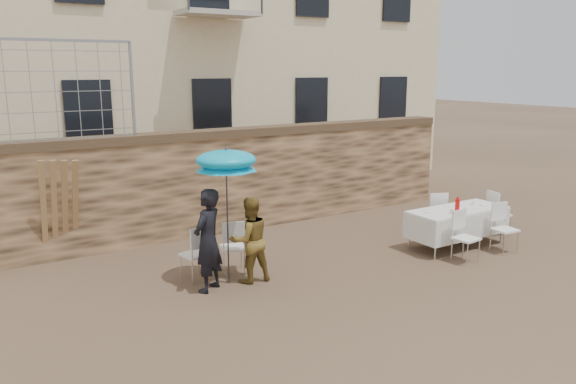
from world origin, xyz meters
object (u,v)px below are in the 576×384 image
table_chair_back (434,213)px  table_chair_side (499,213)px  couple_chair_left (195,253)px  umbrella (226,164)px  man_suit (208,240)px  table_chair_front_right (505,228)px  soda_bottle (457,205)px  couple_chair_right (233,246)px  woman_dress (250,240)px  table_chair_front_left (466,237)px  banquet_table (458,211)px

table_chair_back → table_chair_side: bearing=171.3°
couple_chair_left → umbrella: bearing=119.8°
table_chair_side → umbrella: bearing=98.3°
man_suit → table_chair_front_right: size_ratio=1.75×
man_suit → couple_chair_left: bearing=-124.7°
soda_bottle → table_chair_front_right: 1.02m
soda_bottle → table_chair_front_right: size_ratio=0.27×
umbrella → couple_chair_right: 1.63m
woman_dress → table_chair_front_right: size_ratio=1.52×
couple_chair_right → table_chair_side: bearing=-172.1°
man_suit → umbrella: 1.25m
couple_chair_right → table_chair_front_left: 4.28m
man_suit → table_chair_side: (6.58, -0.40, -0.36)m
man_suit → umbrella: size_ratio=0.79×
table_chair_front_right → table_chair_side: size_ratio=1.00×
umbrella → table_chair_back: (4.98, 0.20, -1.54)m
couple_chair_right → table_chair_front_right: size_ratio=1.00×
table_chair_front_right → man_suit: bearing=173.4°
soda_bottle → couple_chair_left: bearing=166.5°
man_suit → couple_chair_left: size_ratio=1.75×
soda_bottle → table_chair_back: soda_bottle is taller
table_chair_back → table_chair_side: 1.39m
couple_chair_right → table_chair_front_left: same height
umbrella → table_chair_side: bearing=-4.6°
woman_dress → soda_bottle: bearing=174.1°
man_suit → banquet_table: 5.21m
table_chair_front_right → table_chair_back: 1.58m
couple_chair_left → table_chair_side: bearing=160.0°
umbrella → table_chair_front_right: bearing=-14.3°
umbrella → table_chair_back: bearing=2.3°
table_chair_front_right → table_chair_side: 1.24m
banquet_table → table_chair_back: bearing=76.0°
couple_chair_right → table_chair_front_right: (4.98, -1.80, 0.00)m
umbrella → couple_chair_right: (0.30, 0.45, -1.54)m
man_suit → table_chair_front_left: size_ratio=1.75×
umbrella → couple_chair_left: umbrella is taller
umbrella → table_chair_side: 6.39m
table_chair_back → table_chair_front_left: bearing=84.3°
woman_dress → table_chair_front_left: bearing=164.8°
woman_dress → soda_bottle: woman_dress is taller
banquet_table → umbrella: bearing=172.9°
man_suit → banquet_table: size_ratio=0.80×
man_suit → couple_chair_right: 0.96m
table_chair_back → umbrella: bearing=23.9°
woman_dress → couple_chair_right: bearing=-81.9°
table_chair_front_left → table_chair_side: same height
couple_chair_right → banquet_table: (4.48, -1.05, 0.25)m
table_chair_front_left → couple_chair_right: bearing=149.1°
man_suit → soda_bottle: size_ratio=6.46×
umbrella → couple_chair_left: (-0.40, 0.45, -1.54)m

